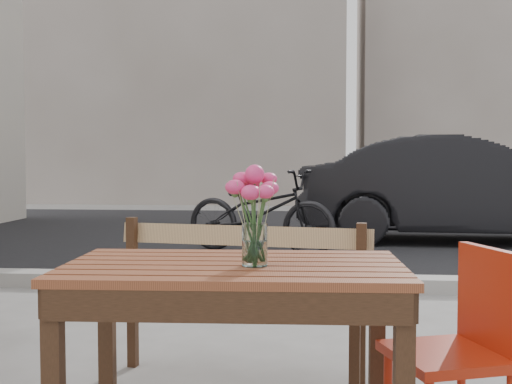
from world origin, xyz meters
TOP-DOWN VIEW (x-y plane):
  - street at (0.00, 5.06)m, footprint 30.00×8.12m
  - backdrop_buildings at (0.17, 14.40)m, footprint 15.50×4.00m
  - main_table at (-0.03, -0.10)m, footprint 1.21×0.73m
  - main_bench at (-0.12, 0.77)m, footprint 1.35×0.59m
  - red_chair at (0.79, 0.01)m, footprint 0.48×0.48m
  - main_vase at (0.04, -0.15)m, footprint 0.19×0.19m
  - parked_car at (2.18, 6.29)m, footprint 4.28×1.70m
  - bicycle at (-0.36, 5.04)m, footprint 1.96×1.26m

SIDE VIEW (x-z plane):
  - street at x=0.00m, z-range -0.03..0.09m
  - red_chair at x=0.79m, z-range 0.06..0.84m
  - bicycle at x=-0.36m, z-range 0.00..0.97m
  - main_bench at x=-0.12m, z-range 0.09..0.90m
  - main_table at x=-0.03m, z-range 0.24..0.97m
  - parked_car at x=2.18m, z-range 0.00..1.39m
  - main_vase at x=0.04m, z-range 0.77..1.12m
  - backdrop_buildings at x=0.17m, z-range -0.40..7.60m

